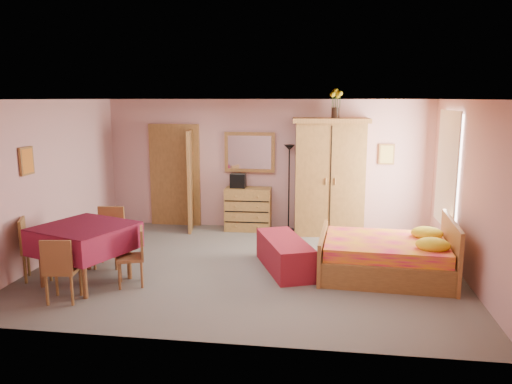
# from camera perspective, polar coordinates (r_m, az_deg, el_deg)

# --- Properties ---
(floor) EXTENTS (6.50, 6.50, 0.00)m
(floor) POSITION_cam_1_polar(r_m,az_deg,el_deg) (7.95, -1.03, -8.56)
(floor) COLOR slate
(floor) RESTS_ON ground
(ceiling) EXTENTS (6.50, 6.50, 0.00)m
(ceiling) POSITION_cam_1_polar(r_m,az_deg,el_deg) (7.50, -1.09, 10.54)
(ceiling) COLOR brown
(ceiling) RESTS_ON wall_back
(wall_back) EXTENTS (6.50, 0.10, 2.60)m
(wall_back) POSITION_cam_1_polar(r_m,az_deg,el_deg) (10.07, 1.19, 3.15)
(wall_back) COLOR #C6918F
(wall_back) RESTS_ON floor
(wall_front) EXTENTS (6.50, 0.10, 2.60)m
(wall_front) POSITION_cam_1_polar(r_m,az_deg,el_deg) (5.22, -5.40, -4.00)
(wall_front) COLOR #C6918F
(wall_front) RESTS_ON floor
(wall_left) EXTENTS (0.10, 5.00, 2.60)m
(wall_left) POSITION_cam_1_polar(r_m,az_deg,el_deg) (8.74, -22.62, 1.17)
(wall_left) COLOR #C6918F
(wall_left) RESTS_ON floor
(wall_right) EXTENTS (0.10, 5.00, 2.60)m
(wall_right) POSITION_cam_1_polar(r_m,az_deg,el_deg) (7.80, 23.23, 0.08)
(wall_right) COLOR #C6918F
(wall_right) RESTS_ON floor
(doorway) EXTENTS (1.06, 0.12, 2.15)m
(doorway) POSITION_cam_1_polar(r_m,az_deg,el_deg) (10.47, -9.22, 1.79)
(doorway) COLOR #9E6B35
(doorway) RESTS_ON floor
(window) EXTENTS (0.08, 1.40, 1.95)m
(window) POSITION_cam_1_polar(r_m,az_deg,el_deg) (8.92, 21.08, 2.44)
(window) COLOR white
(window) RESTS_ON wall_right
(picture_left) EXTENTS (0.04, 0.32, 0.42)m
(picture_left) POSITION_cam_1_polar(r_m,az_deg,el_deg) (8.16, -24.76, 3.24)
(picture_left) COLOR orange
(picture_left) RESTS_ON wall_left
(picture_back) EXTENTS (0.30, 0.04, 0.40)m
(picture_back) POSITION_cam_1_polar(r_m,az_deg,el_deg) (10.00, 14.70, 4.20)
(picture_back) COLOR #D8BF59
(picture_back) RESTS_ON wall_back
(chest_of_drawers) EXTENTS (0.92, 0.48, 0.86)m
(chest_of_drawers) POSITION_cam_1_polar(r_m,az_deg,el_deg) (10.01, -0.90, -1.96)
(chest_of_drawers) COLOR #A27436
(chest_of_drawers) RESTS_ON floor
(wall_mirror) EXTENTS (1.02, 0.07, 0.80)m
(wall_mirror) POSITION_cam_1_polar(r_m,az_deg,el_deg) (10.03, -0.74, 4.57)
(wall_mirror) COLOR silver
(wall_mirror) RESTS_ON wall_back
(stereo) EXTENTS (0.31, 0.23, 0.28)m
(stereo) POSITION_cam_1_polar(r_m,az_deg,el_deg) (9.94, -2.06, 1.30)
(stereo) COLOR black
(stereo) RESTS_ON chest_of_drawers
(floor_lamp) EXTENTS (0.28, 0.28, 1.73)m
(floor_lamp) POSITION_cam_1_polar(r_m,az_deg,el_deg) (9.88, 3.78, 0.42)
(floor_lamp) COLOR black
(floor_lamp) RESTS_ON floor
(wardrobe) EXTENTS (1.48, 0.84, 2.25)m
(wardrobe) POSITION_cam_1_polar(r_m,az_deg,el_deg) (9.73, 8.37, 1.73)
(wardrobe) COLOR olive
(wardrobe) RESTS_ON floor
(sunflower_vase) EXTENTS (0.23, 0.23, 0.54)m
(sunflower_vase) POSITION_cam_1_polar(r_m,az_deg,el_deg) (9.62, 9.10, 9.97)
(sunflower_vase) COLOR gold
(sunflower_vase) RESTS_ON wardrobe
(bed) EXTENTS (2.02, 1.63, 0.89)m
(bed) POSITION_cam_1_polar(r_m,az_deg,el_deg) (7.71, 14.54, -6.03)
(bed) COLOR #DF1558
(bed) RESTS_ON floor
(bench) EXTENTS (1.04, 1.56, 0.49)m
(bench) POSITION_cam_1_polar(r_m,az_deg,el_deg) (7.78, 3.27, -7.11)
(bench) COLOR maroon
(bench) RESTS_ON floor
(dining_table) EXTENTS (1.50, 1.50, 0.85)m
(dining_table) POSITION_cam_1_polar(r_m,az_deg,el_deg) (7.57, -18.88, -6.75)
(dining_table) COLOR maroon
(dining_table) RESTS_ON floor
(chair_south) EXTENTS (0.45, 0.45, 0.87)m
(chair_south) POSITION_cam_1_polar(r_m,az_deg,el_deg) (7.02, -21.20, -8.19)
(chair_south) COLOR olive
(chair_south) RESTS_ON floor
(chair_north) EXTENTS (0.45, 0.45, 0.93)m
(chair_north) POSITION_cam_1_polar(r_m,az_deg,el_deg) (8.18, -16.55, -5.05)
(chair_north) COLOR #935D31
(chair_north) RESTS_ON floor
(chair_west) EXTENTS (0.55, 0.55, 0.92)m
(chair_west) POSITION_cam_1_polar(r_m,az_deg,el_deg) (8.00, -23.66, -5.92)
(chair_west) COLOR olive
(chair_west) RESTS_ON floor
(chair_east) EXTENTS (0.48, 0.48, 0.82)m
(chair_east) POSITION_cam_1_polar(r_m,az_deg,el_deg) (7.31, -14.19, -7.23)
(chair_east) COLOR brown
(chair_east) RESTS_ON floor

